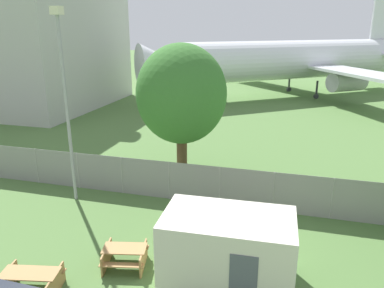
% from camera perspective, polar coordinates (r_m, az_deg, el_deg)
% --- Properties ---
extents(perimeter_fence, '(56.07, 0.07, 1.98)m').
position_cam_1_polar(perimeter_fence, '(19.58, -10.62, -4.71)').
color(perimeter_fence, gray).
rests_on(perimeter_fence, ground).
extents(airplane, '(33.99, 27.43, 13.40)m').
position_cam_1_polar(airplane, '(48.09, 15.79, 12.22)').
color(airplane, silver).
rests_on(airplane, ground).
extents(portable_cabin, '(4.37, 2.67, 2.48)m').
position_cam_1_polar(portable_cabin, '(12.91, 5.44, -15.78)').
color(portable_cabin, beige).
rests_on(portable_cabin, ground).
extents(picnic_bench_near_cabin, '(1.81, 1.70, 0.76)m').
position_cam_1_polar(picnic_bench_near_cabin, '(14.20, -10.19, -16.30)').
color(picnic_bench_near_cabin, '#A37A47').
rests_on(picnic_bench_near_cabin, ground).
extents(picnic_bench_open_grass, '(2.08, 1.75, 0.76)m').
position_cam_1_polar(picnic_bench_open_grass, '(13.88, -23.37, -18.48)').
color(picnic_bench_open_grass, '#A37A47').
rests_on(picnic_bench_open_grass, ground).
extents(tree_near_hangar, '(4.84, 4.84, 7.50)m').
position_cam_1_polar(tree_near_hangar, '(20.05, -1.63, 7.54)').
color(tree_near_hangar, brown).
rests_on(tree_near_hangar, ground).
extents(light_mast, '(0.44, 0.44, 9.13)m').
position_cam_1_polar(light_mast, '(18.31, -18.79, 7.71)').
color(light_mast, '#99999E').
rests_on(light_mast, ground).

